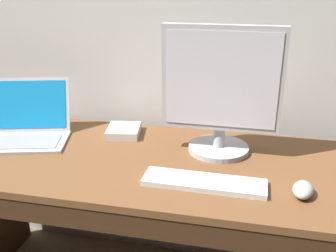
# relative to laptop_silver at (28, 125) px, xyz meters

# --- Properties ---
(desk) EXTENTS (1.61, 0.68, 0.72)m
(desk) POSITION_rel_laptop_silver_xyz_m (0.51, -0.10, -0.29)
(desk) COLOR brown
(desk) RESTS_ON ground
(laptop_silver) EXTENTS (0.40, 0.38, 0.24)m
(laptop_silver) POSITION_rel_laptop_silver_xyz_m (0.00, 0.00, 0.00)
(laptop_silver) COLOR silver
(laptop_silver) RESTS_ON desk
(external_monitor) EXTENTS (0.45, 0.24, 0.50)m
(external_monitor) POSITION_rel_laptop_silver_xyz_m (0.81, 0.03, 0.19)
(external_monitor) COLOR #B7B7BC
(external_monitor) RESTS_ON desk
(wired_keyboard) EXTENTS (0.41, 0.12, 0.02)m
(wired_keyboard) POSITION_rel_laptop_silver_xyz_m (0.79, -0.24, -0.05)
(wired_keyboard) COLOR white
(wired_keyboard) RESTS_ON desk
(computer_mouse) EXTENTS (0.08, 0.11, 0.04)m
(computer_mouse) POSITION_rel_laptop_silver_xyz_m (1.10, -0.24, -0.04)
(computer_mouse) COLOR #B7B7BC
(computer_mouse) RESTS_ON desk
(external_drive_box) EXTENTS (0.16, 0.17, 0.03)m
(external_drive_box) POSITION_rel_laptop_silver_xyz_m (0.39, 0.12, -0.04)
(external_drive_box) COLOR silver
(external_drive_box) RESTS_ON desk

